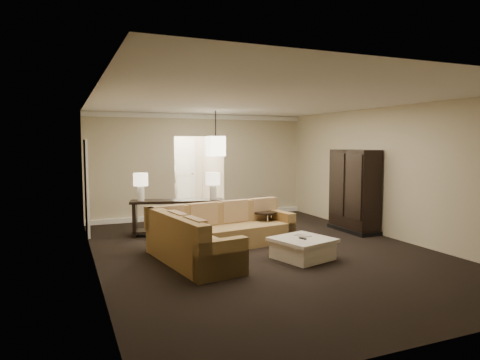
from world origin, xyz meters
name	(u,v)px	position (x,y,z in m)	size (l,w,h in m)	color
ground	(264,251)	(0.00, 0.00, 0.00)	(8.00, 8.00, 0.00)	black
wall_back	(200,166)	(0.00, 4.00, 1.40)	(6.00, 0.04, 2.80)	beige
wall_front	(441,207)	(0.00, -4.00, 1.40)	(6.00, 0.04, 2.80)	beige
wall_left	(94,183)	(-3.00, 0.00, 1.40)	(0.04, 8.00, 2.80)	beige
wall_right	(392,173)	(3.00, 0.00, 1.40)	(0.04, 8.00, 2.80)	beige
ceiling	(265,100)	(0.00, 0.00, 2.80)	(6.00, 8.00, 0.02)	white
crown_molding	(200,117)	(0.00, 3.95, 2.73)	(6.00, 0.10, 0.12)	white
baseboard	(201,215)	(0.00, 3.95, 0.06)	(6.00, 0.10, 0.12)	white
side_door	(87,188)	(-2.97, 2.80, 1.05)	(0.05, 0.90, 2.10)	white
foyer	(186,167)	(0.00, 5.34, 1.30)	(1.44, 2.02, 2.80)	silver
sectional_sofa	(217,234)	(-0.86, 0.24, 0.34)	(2.99, 2.62, 0.86)	brown
coffee_table	(303,248)	(0.39, -0.74, 0.19)	(1.14, 1.14, 0.39)	white
console_table	(178,214)	(-1.14, 2.00, 0.47)	(2.07, 0.96, 0.78)	black
armoire	(354,192)	(2.69, 0.84, 0.90)	(0.56, 1.30, 1.87)	black
drink_table	(265,220)	(0.45, 0.88, 0.42)	(0.47, 0.47, 0.59)	black
table_lamp_left	(141,182)	(-1.90, 2.20, 1.18)	(0.31, 0.31, 0.60)	white
table_lamp_right	(213,181)	(-0.39, 1.80, 1.18)	(0.31, 0.31, 0.60)	white
pendant_light	(216,146)	(0.00, 2.70, 1.95)	(0.38, 0.38, 1.09)	black
person	(170,179)	(-0.45, 5.60, 0.92)	(0.67, 0.44, 1.85)	#ECE3C7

